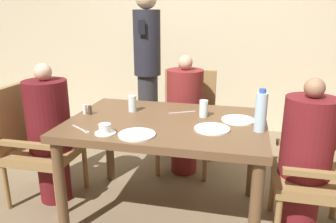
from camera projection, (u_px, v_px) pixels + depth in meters
The scene contains 21 objects.
ground_plane at pixel (167, 213), 2.45m from camera, with size 16.00×16.00×0.00m, color #7A664C.
wall_back at pixel (206, 15), 3.94m from camera, with size 8.00×0.06×2.80m.
dining_table at pixel (166, 133), 2.26m from camera, with size 1.34×0.92×0.73m.
chair_left_side at pixel (34, 140), 2.54m from camera, with size 0.49×0.49×0.91m.
diner_in_left_chair at pixel (50, 133), 2.48m from camera, with size 0.32×0.32×1.09m.
chair_far_side at pixel (187, 117), 3.09m from camera, with size 0.49×0.49×0.91m.
diner_in_far_chair at pixel (185, 114), 2.94m from camera, with size 0.32×0.32×1.09m.
chair_right_side at pixel (328, 168), 2.08m from camera, with size 0.49×0.49×0.91m.
diner_in_right_chair at pixel (305, 158), 2.09m from camera, with size 0.32×0.32×1.07m.
standing_host at pixel (147, 64), 3.50m from camera, with size 0.29×0.32×1.68m.
plate_main_left at pixel (238, 120), 2.23m from camera, with size 0.23×0.23×0.01m.
plate_main_right at pixel (137, 135), 1.96m from camera, with size 0.23×0.23×0.01m.
plate_dessert_center at pixel (212, 129), 2.06m from camera, with size 0.23×0.23×0.01m.
teacup_with_saucer at pixel (105, 130), 1.98m from camera, with size 0.13×0.13×0.06m.
water_bottle at pixel (261, 112), 2.00m from camera, with size 0.07×0.07×0.27m.
glass_tall_near at pixel (132, 104), 2.42m from camera, with size 0.06×0.06×0.12m.
glass_tall_mid at pixel (204, 109), 2.30m from camera, with size 0.06×0.06×0.12m.
salt_shaker at pixel (85, 109), 2.37m from camera, with size 0.03×0.03×0.07m.
pepper_shaker at pixel (90, 110), 2.36m from camera, with size 0.03×0.03×0.07m.
fork_beside_plate at pixel (82, 130), 2.05m from camera, with size 0.17×0.12×0.00m.
knife_beside_plate at pixel (183, 112), 2.41m from camera, with size 0.19×0.11×0.00m.
Camera 1 is at (0.49, -2.06, 1.44)m, focal length 35.00 mm.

